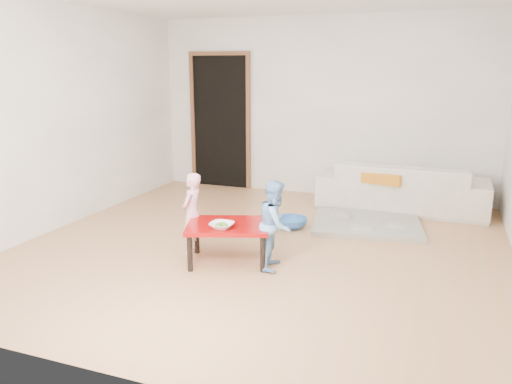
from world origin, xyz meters
The scene contains 13 objects.
floor centered at (0.00, 0.00, 0.00)m, with size 5.00×5.00×0.01m, color tan.
back_wall centered at (0.00, 2.50, 1.30)m, with size 5.00×0.02×2.60m, color white.
left_wall centered at (-2.50, 0.00, 1.30)m, with size 0.02×5.00×2.60m, color white.
doorway centered at (-1.60, 2.48, 1.02)m, with size 1.02×0.08×2.11m, color brown, non-canonical shape.
sofa centered at (1.25, 2.05, 0.32)m, with size 2.19×0.86×0.64m, color silver.
cushion centered at (1.05, 1.79, 0.49)m, with size 0.50×0.44×0.13m, color orange.
red_table centered at (-0.17, -0.52, 0.20)m, with size 0.78×0.59×0.39m, color #910708, non-canonical shape.
bowl centered at (-0.17, -0.67, 0.42)m, with size 0.22×0.22×0.05m, color white.
broccoli centered at (-0.17, -0.67, 0.42)m, with size 0.12×0.12×0.06m, color #2D5919, non-canonical shape.
child_pink centered at (-0.62, -0.40, 0.42)m, with size 0.31×0.20×0.84m, color pink.
child_blue centered at (0.30, -0.48, 0.43)m, with size 0.41×0.32×0.85m, color #5A87D1.
basin centered at (0.10, 0.74, 0.06)m, with size 0.39×0.39×0.12m, color #2A5DA2.
blanket centered at (0.94, 1.11, 0.03)m, with size 1.25×1.04×0.06m, color #9A9688, non-canonical shape.
Camera 1 is at (1.70, -4.74, 1.85)m, focal length 35.00 mm.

